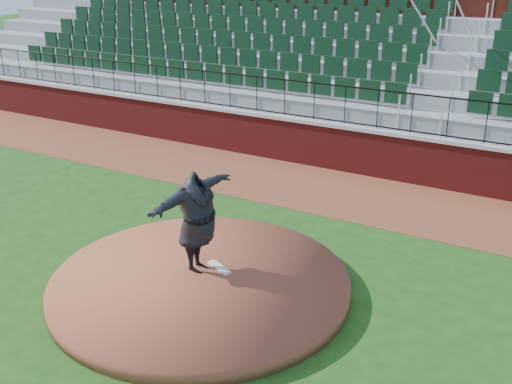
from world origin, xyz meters
TOP-DOWN VIEW (x-y plane):
  - ground at (0.00, 0.00)m, footprint 90.00×90.00m
  - warning_track at (0.00, 5.40)m, footprint 34.00×3.20m
  - field_wall at (0.00, 7.00)m, footprint 34.00×0.35m
  - wall_cap at (0.00, 7.00)m, footprint 34.00×0.45m
  - wall_railing at (0.00, 7.00)m, footprint 34.00×0.05m
  - seating_stands at (0.00, 9.72)m, footprint 34.00×5.10m
  - concourse_wall at (0.00, 12.52)m, footprint 34.00×0.50m
  - pitchers_mound at (-0.13, -0.23)m, footprint 5.26×5.26m
  - pitching_rubber at (-0.03, 0.21)m, footprint 0.58×0.37m
  - pitcher at (-0.32, 0.00)m, footprint 0.64×2.30m

SIDE VIEW (x-z plane):
  - ground at x=0.00m, z-range 0.00..0.00m
  - warning_track at x=0.00m, z-range 0.00..0.01m
  - pitchers_mound at x=-0.13m, z-range 0.00..0.25m
  - pitching_rubber at x=-0.03m, z-range 0.25..0.29m
  - field_wall at x=0.00m, z-range 0.00..1.20m
  - pitcher at x=-0.32m, z-range 0.25..2.12m
  - wall_cap at x=0.00m, z-range 1.20..1.30m
  - wall_railing at x=0.00m, z-range 1.30..2.30m
  - seating_stands at x=0.00m, z-range 0.00..4.60m
  - concourse_wall at x=0.00m, z-range 0.00..5.50m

